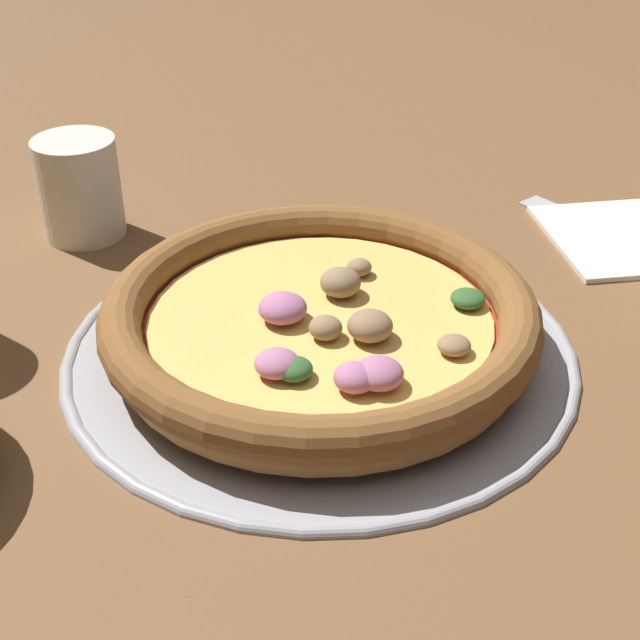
% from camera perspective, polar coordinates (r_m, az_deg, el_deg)
% --- Properties ---
extents(ground_plane, '(3.00, 3.00, 0.00)m').
position_cam_1_polar(ground_plane, '(0.55, 0.00, -1.99)').
color(ground_plane, brown).
extents(pizza_tray, '(0.31, 0.31, 0.01)m').
position_cam_1_polar(pizza_tray, '(0.54, 0.00, -1.71)').
color(pizza_tray, '#9E9EA3').
rests_on(pizza_tray, ground_plane).
extents(pizza, '(0.26, 0.26, 0.03)m').
position_cam_1_polar(pizza, '(0.53, 0.04, 0.13)').
color(pizza, tan).
rests_on(pizza, pizza_tray).
extents(drinking_cup, '(0.06, 0.06, 0.08)m').
position_cam_1_polar(drinking_cup, '(0.69, -15.14, 8.17)').
color(drinking_cup, silver).
rests_on(drinking_cup, ground_plane).
extents(napkin, '(0.11, 0.12, 0.01)m').
position_cam_1_polar(napkin, '(0.71, 18.94, 5.17)').
color(napkin, white).
rests_on(napkin, ground_plane).
extents(fork, '(0.10, 0.15, 0.00)m').
position_cam_1_polar(fork, '(0.72, 17.48, 5.57)').
color(fork, '#B7B7BC').
rests_on(fork, ground_plane).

